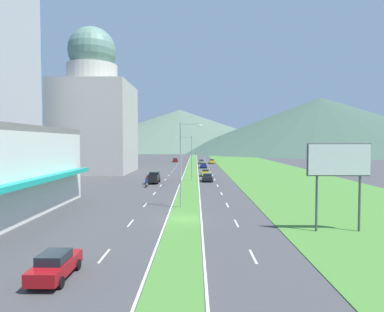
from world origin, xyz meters
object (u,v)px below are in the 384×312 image
object	(u,v)px
street_lamp_near	(183,160)
car_1	(55,265)
car_0	(204,165)
car_6	(212,161)
car_2	(175,160)
street_lamp_mid	(190,155)
car_3	(205,173)
car_5	(207,177)
motorcycle_rider	(147,183)
pickup_truck_0	(154,178)
billboard_roadside	(339,164)
car_4	(201,161)

from	to	relation	value
street_lamp_near	car_1	distance (m)	22.10
car_0	car_6	xyz separation A→B (m)	(3.45, 20.19, 0.03)
car_0	car_2	bearing A→B (deg)	-160.76
street_lamp_mid	car_2	xyz separation A→B (m)	(-6.80, 62.56, -4.45)
car_3	car_5	distance (m)	10.18
street_lamp_near	car_1	xyz separation A→B (m)	(-6.49, -20.53, -4.95)
car_3	motorcycle_rider	size ratio (longest dim) A/B	2.18
street_lamp_mid	car_6	size ratio (longest dim) A/B	1.88
street_lamp_mid	pickup_truck_0	xyz separation A→B (m)	(-6.82, -4.01, -4.24)
car_1	pickup_truck_0	size ratio (longest dim) A/B	0.76
billboard_roadside	car_0	size ratio (longest dim) A/B	1.65
car_4	pickup_truck_0	size ratio (longest dim) A/B	0.79
car_0	street_lamp_mid	bearing A→B (deg)	-6.25
street_lamp_near	car_6	world-z (taller)	street_lamp_near
car_5	pickup_truck_0	world-z (taller)	pickup_truck_0
car_1	car_5	xyz separation A→B (m)	(10.34, 47.03, 0.01)
car_3	car_6	world-z (taller)	car_6
street_lamp_mid	billboard_roadside	world-z (taller)	street_lamp_mid
car_0	car_4	bearing A→B (deg)	-179.17
street_lamp_near	motorcycle_rider	distance (m)	19.82
pickup_truck_0	car_6	bearing A→B (deg)	-13.67
car_6	car_1	bearing A→B (deg)	-7.77
street_lamp_mid	car_3	size ratio (longest dim) A/B	2.06
billboard_roadside	car_6	distance (m)	91.77
street_lamp_mid	motorcycle_rider	world-z (taller)	street_lamp_mid
car_3	pickup_truck_0	size ratio (longest dim) A/B	0.81
street_lamp_near	car_1	size ratio (longest dim) A/B	2.45
street_lamp_mid	billboard_roadside	distance (m)	40.74
street_lamp_mid	car_3	world-z (taller)	street_lamp_mid
pickup_truck_0	car_5	bearing A→B (deg)	-76.07
car_0	pickup_truck_0	world-z (taller)	pickup_truck_0
car_3	car_4	world-z (taller)	car_3
car_5	pickup_truck_0	distance (m)	10.68
billboard_roadside	car_5	world-z (taller)	billboard_roadside
car_2	billboard_roadside	bearing A→B (deg)	-168.60
car_1	billboard_roadside	bearing A→B (deg)	-63.73
street_lamp_mid	car_4	xyz separation A→B (m)	(3.29, 53.59, -4.50)
car_2	motorcycle_rider	xyz separation A→B (m)	(-0.50, -72.62, -0.03)
car_1	car_3	world-z (taller)	car_1
car_3	motorcycle_rider	bearing A→B (deg)	-29.74
car_1	pickup_truck_0	world-z (taller)	pickup_truck_0
car_2	car_5	size ratio (longest dim) A/B	0.95
car_2	street_lamp_near	bearing A→B (deg)	-175.90
car_3	car_5	world-z (taller)	car_5
car_6	pickup_truck_0	xyz separation A→B (m)	(-13.86, -56.99, 0.18)
street_lamp_near	pickup_truck_0	xyz separation A→B (m)	(-6.50, 23.93, -4.75)
street_lamp_near	car_0	xyz separation A→B (m)	(3.90, 60.72, -4.97)
car_6	car_0	bearing A→B (deg)	-9.70
car_3	car_4	distance (m)	44.85
car_3	motorcycle_rider	xyz separation A→B (m)	(-10.75, -18.81, -0.04)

